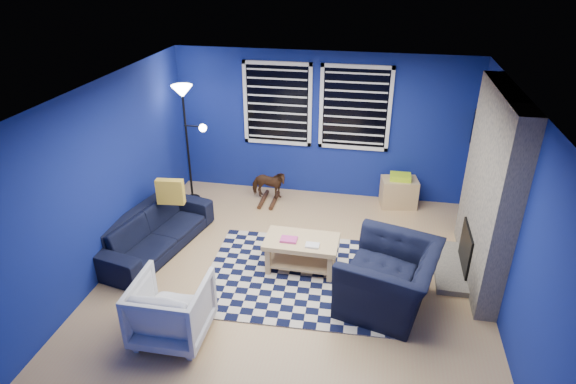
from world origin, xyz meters
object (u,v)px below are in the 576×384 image
object	(u,v)px
armchair_big	(389,278)
sofa	(155,231)
tv	(479,137)
rocking_horse	(269,185)
cabinet	(399,192)
armchair_bent	(171,309)
coffee_table	(301,248)
floor_lamp	(185,108)

from	to	relation	value
armchair_big	sofa	bearing A→B (deg)	-85.48
tv	rocking_horse	size ratio (longest dim) A/B	1.62
sofa	cabinet	distance (m)	4.03
armchair_bent	cabinet	distance (m)	4.43
coffee_table	floor_lamp	bearing A→B (deg)	142.52
rocking_horse	cabinet	distance (m)	2.21
tv	armchair_bent	bearing A→B (deg)	-136.60
tv	coffee_table	size ratio (longest dim) A/B	1.01
tv	rocking_horse	xyz separation A→B (m)	(-3.26, -0.04, -1.07)
armchair_bent	rocking_horse	bearing A→B (deg)	-96.22
rocking_horse	coffee_table	distance (m)	2.03
sofa	cabinet	xyz separation A→B (m)	(3.48, 2.02, -0.03)
tv	floor_lamp	xyz separation A→B (m)	(-4.57, -0.19, 0.25)
armchair_bent	floor_lamp	xyz separation A→B (m)	(-0.99, 3.20, 1.28)
rocking_horse	coffee_table	xyz separation A→B (m)	(0.88, -1.83, 0.01)
cabinet	coffee_table	bearing A→B (deg)	-131.11
floor_lamp	armchair_bent	bearing A→B (deg)	-72.86
cabinet	armchair_big	bearing A→B (deg)	-102.74
rocking_horse	cabinet	bearing A→B (deg)	-80.92
tv	rocking_horse	bearing A→B (deg)	-179.33
rocking_horse	floor_lamp	distance (m)	1.87
sofa	coffee_table	size ratio (longest dim) A/B	2.02
armchair_bent	rocking_horse	size ratio (longest dim) A/B	1.32
tv	rocking_horse	world-z (taller)	tv
sofa	armchair_big	xyz separation A→B (m)	(3.32, -0.62, 0.10)
armchair_big	coffee_table	size ratio (longest dim) A/B	1.22
sofa	armchair_big	world-z (taller)	armchair_big
armchair_big	floor_lamp	bearing A→B (deg)	-108.20
coffee_table	floor_lamp	xyz separation A→B (m)	(-2.19, 1.68, 1.31)
sofa	coffee_table	xyz separation A→B (m)	(2.16, -0.10, 0.05)
sofa	rocking_horse	world-z (taller)	rocking_horse
tv	coffee_table	distance (m)	3.21
rocking_horse	cabinet	size ratio (longest dim) A/B	0.96
sofa	cabinet	bearing A→B (deg)	-47.94
armchair_big	cabinet	xyz separation A→B (m)	(0.16, 2.64, -0.13)
armchair_bent	coffee_table	bearing A→B (deg)	-129.04
tv	armchair_bent	world-z (taller)	tv
armchair_big	coffee_table	xyz separation A→B (m)	(-1.16, 0.52, -0.05)
tv	floor_lamp	size ratio (longest dim) A/B	0.50
cabinet	tv	bearing A→B (deg)	-22.50
sofa	armchair_bent	distance (m)	1.88
tv	rocking_horse	distance (m)	3.43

